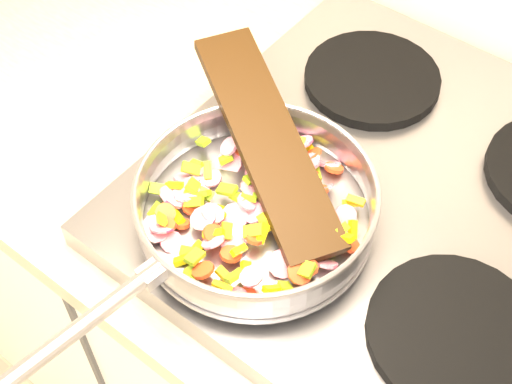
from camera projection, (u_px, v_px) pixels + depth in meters
The scene contains 7 objects.
cooktop at pixel (404, 202), 0.90m from camera, with size 0.60×0.60×0.04m, color #939399.
grate_fl at pixel (248, 204), 0.86m from camera, with size 0.19×0.19×0.02m, color black.
grate_fr at pixel (455, 333), 0.75m from camera, with size 0.19×0.19×0.02m, color black.
grate_bl at pixel (372, 79), 1.00m from camera, with size 0.19×0.19×0.02m, color black.
saute_pan at pixel (254, 204), 0.81m from camera, with size 0.32×0.49×0.06m.
vegetable_heap at pixel (251, 207), 0.82m from camera, with size 0.25×0.26×0.05m.
wooden_spatula at pixel (267, 140), 0.84m from camera, with size 0.32×0.07×0.02m, color black.
Camera 1 is at (-0.51, 1.12, 1.63)m, focal length 50.00 mm.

